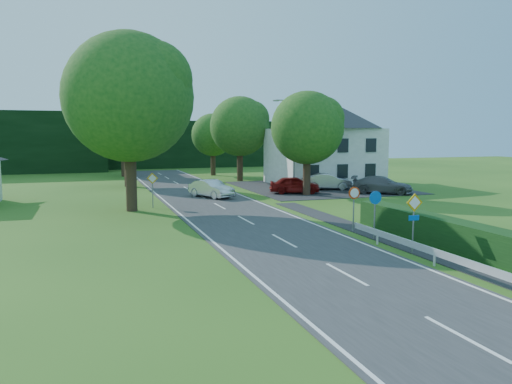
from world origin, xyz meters
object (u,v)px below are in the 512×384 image
object	(u,v)px
parked_car_red	(295,185)
streetlight	(293,141)
parked_car_silver_a	(327,181)
parked_car_grey	(382,185)
parked_car_silver_b	(338,178)
moving_car	(211,189)
motorcycle	(197,188)
parasol	(314,179)

from	to	relation	value
parked_car_red	streetlight	bearing A→B (deg)	12.22
parked_car_silver_a	parked_car_grey	xyz separation A→B (m)	(3.09, -4.17, -0.01)
parked_car_red	parked_car_silver_a	bearing A→B (deg)	-48.76
parked_car_silver_a	parked_car_grey	distance (m)	5.19
streetlight	parked_car_silver_b	xyz separation A→B (m)	(6.39, 3.58, -3.71)
moving_car	motorcycle	bearing A→B (deg)	73.49
motorcycle	parasol	distance (m)	11.40
parked_car_silver_a	parasol	distance (m)	1.95
moving_car	parked_car_silver_b	bearing A→B (deg)	-6.19
parked_car_silver_a	parked_car_grey	bearing A→B (deg)	-126.38
parked_car_red	parked_car_silver_a	xyz separation A→B (m)	(3.92, 1.68, 0.01)
motorcycle	parasol	xyz separation A→B (m)	(11.37, 0.77, 0.38)
parked_car_grey	parked_car_silver_b	size ratio (longest dim) A/B	0.98
parked_car_red	moving_car	bearing A→B (deg)	111.30
parked_car_red	parked_car_silver_a	distance (m)	4.26
moving_car	parked_car_grey	distance (m)	14.55
parked_car_silver_b	motorcycle	bearing A→B (deg)	100.04
motorcycle	parasol	world-z (taller)	parasol
parked_car_silver_b	streetlight	bearing A→B (deg)	123.54
motorcycle	parked_car_silver_b	xyz separation A→B (m)	(14.33, 1.44, 0.25)
moving_car	parked_car_red	distance (m)	7.41
streetlight	motorcycle	xyz separation A→B (m)	(-7.95, 2.13, -3.96)
moving_car	motorcycle	size ratio (longest dim) A/B	2.44
motorcycle	moving_car	bearing A→B (deg)	-91.44
parked_car_grey	parked_car_silver_a	bearing A→B (deg)	73.97
moving_car	parked_car_silver_a	world-z (taller)	parked_car_silver_a
moving_car	parked_car_grey	bearing A→B (deg)	-33.00
motorcycle	parked_car_silver_b	distance (m)	14.41
motorcycle	parked_car_grey	bearing A→B (deg)	-29.42
streetlight	parked_car_silver_a	xyz separation A→B (m)	(3.85, 1.00, -3.68)
parked_car_red	parked_car_silver_a	world-z (taller)	parked_car_silver_a
moving_car	motorcycle	xyz separation A→B (m)	(-0.48, 3.25, -0.24)
parked_car_grey	parasol	distance (m)	7.01
parked_car_red	motorcycle	bearing A→B (deg)	88.29
motorcycle	parked_car_grey	distance (m)	15.80
parasol	motorcycle	bearing A→B (deg)	-176.14
motorcycle	parked_car_silver_b	bearing A→B (deg)	-4.08
streetlight	parked_car_grey	distance (m)	8.47
parked_car_silver_b	parasol	size ratio (longest dim) A/B	2.74
streetlight	parked_car_grey	size ratio (longest dim) A/B	1.59
parked_car_silver_a	parasol	world-z (taller)	parasol
streetlight	parked_car_red	distance (m)	3.76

